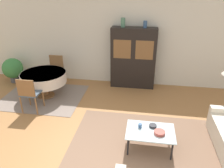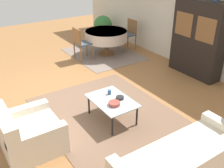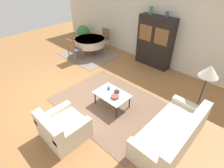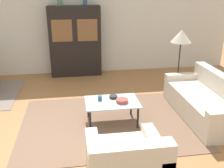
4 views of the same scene
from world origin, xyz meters
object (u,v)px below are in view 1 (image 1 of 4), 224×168
object	(u,v)px
coffee_table	(150,133)
bowl	(160,133)
bowl_small	(153,126)
potted_plant	(13,69)
dining_chair_far	(56,68)
display_cabinet	(133,58)
vase_tall	(123,23)
cup	(140,126)
vase_short	(145,24)
dining_table	(44,78)
dining_chair_near	(29,92)

from	to	relation	value
coffee_table	bowl	world-z (taller)	bowl
coffee_table	bowl_small	distance (m)	0.16
potted_plant	dining_chair_far	bearing A→B (deg)	2.17
display_cabinet	vase_tall	xyz separation A→B (m)	(-0.34, 0.00, 1.06)
cup	bowl_small	xyz separation A→B (m)	(0.25, 0.06, -0.02)
cup	bowl	size ratio (longest dim) A/B	0.42
bowl	vase_short	size ratio (longest dim) A/B	1.07
display_cabinet	cup	distance (m)	2.86
dining_table	dining_chair_far	world-z (taller)	dining_chair_far
dining_chair_near	potted_plant	distance (m)	2.20
potted_plant	display_cabinet	bearing A→B (deg)	4.59
cup	dining_chair_far	bearing A→B (deg)	137.67
dining_table	dining_chair_far	bearing A→B (deg)	90.00
bowl	bowl_small	bearing A→B (deg)	120.52
vase_short	dining_table	bearing A→B (deg)	-158.03
cup	bowl	distance (m)	0.40
coffee_table	vase_tall	size ratio (longest dim) A/B	3.60
dining_table	bowl_small	bearing A→B (deg)	-28.18
dining_table	vase_short	size ratio (longest dim) A/B	6.45
coffee_table	vase_short	world-z (taller)	vase_short
coffee_table	cup	bearing A→B (deg)	159.40
dining_chair_far	cup	bearing A→B (deg)	137.67
dining_table	dining_chair_near	size ratio (longest dim) A/B	1.36
cup	bowl	xyz separation A→B (m)	(0.38, -0.14, -0.01)
dining_table	dining_chair_far	xyz separation A→B (m)	(-0.00, 0.85, -0.03)
cup	bowl	world-z (taller)	cup
dining_chair_near	cup	xyz separation A→B (m)	(2.79, -0.85, -0.08)
bowl	bowl_small	xyz separation A→B (m)	(-0.12, 0.21, -0.01)
bowl	potted_plant	size ratio (longest dim) A/B	0.26
dining_table	cup	xyz separation A→B (m)	(2.79, -1.70, -0.12)
dining_chair_near	bowl	xyz separation A→B (m)	(3.17, -0.99, -0.10)
dining_chair_near	display_cabinet	bearing A→B (deg)	38.61
coffee_table	dining_chair_near	xyz separation A→B (m)	(-3.00, 0.93, 0.17)
dining_table	vase_tall	xyz separation A→B (m)	(2.11, 1.11, 1.40)
bowl_small	dining_table	bearing A→B (deg)	151.82
coffee_table	vase_tall	distance (m)	3.42
dining_table	potted_plant	world-z (taller)	potted_plant
display_cabinet	dining_chair_far	distance (m)	2.49
bowl_small	bowl	bearing A→B (deg)	-59.48
bowl	potted_plant	world-z (taller)	potted_plant
coffee_table	vase_short	distance (m)	3.29
vase_short	potted_plant	xyz separation A→B (m)	(-4.21, -0.31, -1.49)
coffee_table	cup	world-z (taller)	cup
dining_table	bowl	distance (m)	3.67
bowl	dining_chair_near	bearing A→B (deg)	162.62
coffee_table	bowl	bearing A→B (deg)	-20.95
display_cabinet	dining_chair_near	world-z (taller)	display_cabinet
bowl_small	vase_short	distance (m)	3.14
display_cabinet	vase_short	world-z (taller)	vase_short
coffee_table	display_cabinet	world-z (taller)	display_cabinet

